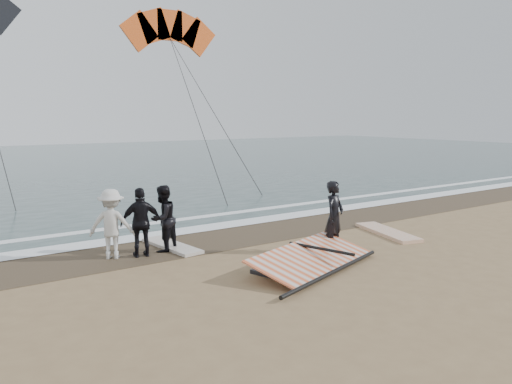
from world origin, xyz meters
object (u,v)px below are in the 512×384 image
at_px(man_main, 334,216).
at_px(board_white, 387,232).
at_px(sail_rig, 306,260).
at_px(board_cream, 172,246).

xyz_separation_m(man_main, board_white, (2.81, 0.50, -0.93)).
height_order(man_main, sail_rig, man_main).
relative_size(man_main, board_white, 0.74).
distance_m(man_main, board_cream, 4.70).
bearing_deg(man_main, sail_rig, -176.45).
bearing_deg(board_white, sail_rig, -149.40).
relative_size(board_cream, sail_rig, 0.57).
xyz_separation_m(board_white, board_cream, (-6.42, 2.35, -0.00)).
height_order(board_white, sail_rig, sail_rig).
distance_m(board_white, board_cream, 6.83).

